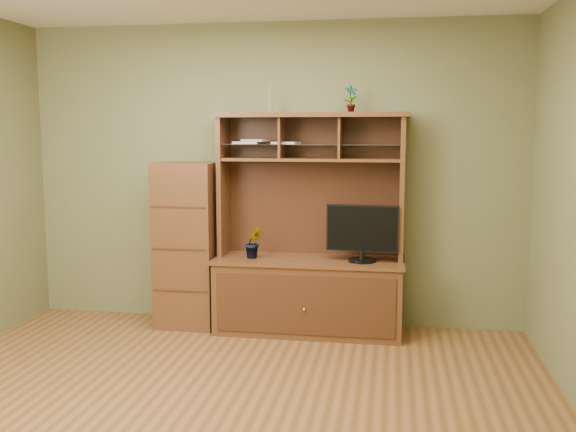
# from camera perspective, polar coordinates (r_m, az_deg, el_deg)

# --- Properties ---
(room) EXTENTS (4.54, 4.04, 2.74)m
(room) POSITION_cam_1_polar(r_m,az_deg,el_deg) (3.87, -6.95, 1.70)
(room) COLOR brown
(room) RESTS_ON ground
(media_hutch) EXTENTS (1.66, 0.61, 1.90)m
(media_hutch) POSITION_cam_1_polar(r_m,az_deg,el_deg) (5.61, 1.89, -5.03)
(media_hutch) COLOR #4C2B15
(media_hutch) RESTS_ON room
(monitor) EXTENTS (0.61, 0.23, 0.48)m
(monitor) POSITION_cam_1_polar(r_m,az_deg,el_deg) (5.41, 6.61, -1.42)
(monitor) COLOR black
(monitor) RESTS_ON media_hutch
(orchid_plant) EXTENTS (0.18, 0.16, 0.28)m
(orchid_plant) POSITION_cam_1_polar(r_m,az_deg,el_deg) (5.55, -3.07, -2.35)
(orchid_plant) COLOR #2D5C1F
(orchid_plant) RESTS_ON media_hutch
(top_plant) EXTENTS (0.14, 0.12, 0.24)m
(top_plant) POSITION_cam_1_polar(r_m,az_deg,el_deg) (5.52, 5.59, 10.36)
(top_plant) COLOR #3F6F26
(top_plant) RESTS_ON media_hutch
(reed_diffuser) EXTENTS (0.05, 0.05, 0.26)m
(reed_diffuser) POSITION_cam_1_polar(r_m,az_deg,el_deg) (5.61, -1.63, 10.19)
(reed_diffuser) COLOR silver
(reed_diffuser) RESTS_ON media_hutch
(magazines) EXTENTS (0.59, 0.21, 0.04)m
(magazines) POSITION_cam_1_polar(r_m,az_deg,el_deg) (5.62, -2.28, 6.59)
(magazines) COLOR #B4B4B9
(magazines) RESTS_ON media_hutch
(side_cabinet) EXTENTS (0.52, 0.48, 1.47)m
(side_cabinet) POSITION_cam_1_polar(r_m,az_deg,el_deg) (5.82, -8.88, -2.52)
(side_cabinet) COLOR #4C2B15
(side_cabinet) RESTS_ON room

